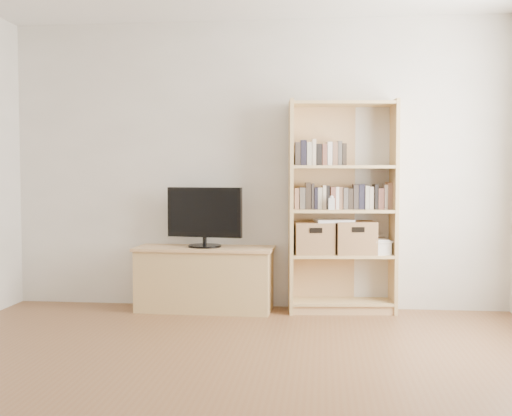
# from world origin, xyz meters

# --- Properties ---
(floor) EXTENTS (4.50, 5.00, 0.01)m
(floor) POSITION_xyz_m (0.00, 0.00, 0.00)
(floor) COLOR brown
(floor) RESTS_ON ground
(back_wall) EXTENTS (4.50, 0.02, 2.60)m
(back_wall) POSITION_xyz_m (0.00, 2.50, 1.30)
(back_wall) COLOR beige
(back_wall) RESTS_ON floor
(tv_stand) EXTENTS (1.20, 0.48, 0.54)m
(tv_stand) POSITION_xyz_m (-0.44, 2.28, 0.27)
(tv_stand) COLOR tan
(tv_stand) RESTS_ON floor
(bookshelf) EXTENTS (0.96, 0.42, 1.86)m
(bookshelf) POSITION_xyz_m (0.77, 2.34, 0.93)
(bookshelf) COLOR tan
(bookshelf) RESTS_ON floor
(television) EXTENTS (0.68, 0.16, 0.54)m
(television) POSITION_xyz_m (-0.44, 2.28, 0.84)
(television) COLOR black
(television) RESTS_ON tv_stand
(books_row_mid) EXTENTS (0.82, 0.23, 0.22)m
(books_row_mid) POSITION_xyz_m (0.77, 2.36, 1.02)
(books_row_mid) COLOR #8A624B
(books_row_mid) RESTS_ON bookshelf
(books_row_upper) EXTENTS (0.36, 0.17, 0.18)m
(books_row_upper) POSITION_xyz_m (0.57, 2.34, 1.38)
(books_row_upper) COLOR #8A624B
(books_row_upper) RESTS_ON bookshelf
(baby_monitor) EXTENTS (0.05, 0.03, 0.10)m
(baby_monitor) POSITION_xyz_m (0.68, 2.22, 0.96)
(baby_monitor) COLOR white
(baby_monitor) RESTS_ON bookshelf
(basket_left) EXTENTS (0.37, 0.32, 0.28)m
(basket_left) POSITION_xyz_m (0.53, 2.31, 0.65)
(basket_left) COLOR olive
(basket_left) RESTS_ON bookshelf
(basket_right) EXTENTS (0.38, 0.33, 0.29)m
(basket_right) POSITION_xyz_m (0.89, 2.34, 0.66)
(basket_right) COLOR olive
(basket_right) RESTS_ON bookshelf
(laptop) EXTENTS (0.37, 0.29, 0.03)m
(laptop) POSITION_xyz_m (0.70, 2.32, 0.81)
(laptop) COLOR silver
(laptop) RESTS_ON basket_left
(magazine_stack) EXTENTS (0.21, 0.27, 0.11)m
(magazine_stack) POSITION_xyz_m (1.09, 2.36, 0.57)
(magazine_stack) COLOR beige
(magazine_stack) RESTS_ON bookshelf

